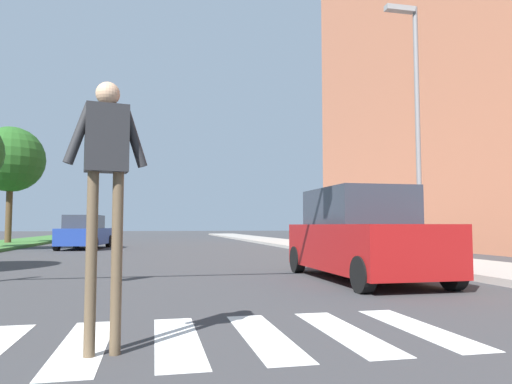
# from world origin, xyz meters

# --- Properties ---
(ground_plane) EXTENTS (140.00, 140.00, 0.00)m
(ground_plane) POSITION_xyz_m (0.00, 30.00, 0.00)
(ground_plane) COLOR #38383A
(crosswalk) EXTENTS (7.65, 2.20, 0.01)m
(crosswalk) POSITION_xyz_m (0.00, 7.60, 0.00)
(crosswalk) COLOR silver
(crosswalk) RESTS_ON ground_plane
(tree_distant) EXTENTS (3.89, 3.89, 6.88)m
(tree_distant) POSITION_xyz_m (-7.74, 32.97, 5.06)
(tree_distant) COLOR #4C3823
(tree_distant) RESTS_ON median_strip
(sidewalk_right) EXTENTS (3.00, 64.00, 0.15)m
(sidewalk_right) POSITION_xyz_m (8.66, 28.00, 0.07)
(sidewalk_right) COLOR #9E9991
(sidewalk_right) RESTS_ON ground_plane
(street_lamp_right) EXTENTS (1.02, 0.24, 7.50)m
(street_lamp_right) POSITION_xyz_m (8.07, 14.98, 4.59)
(street_lamp_right) COLOR slate
(street_lamp_right) RESTS_ON sidewalk_right
(pedestrian_performer) EXTENTS (0.75, 0.30, 2.49)m
(pedestrian_performer) POSITION_xyz_m (0.22, 7.16, 1.66)
(pedestrian_performer) COLOR brown
(pedestrian_performer) RESTS_ON ground_plane
(suv_crossing) EXTENTS (1.99, 4.61, 1.97)m
(suv_crossing) POSITION_xyz_m (5.02, 12.16, 0.93)
(suv_crossing) COLOR maroon
(suv_crossing) RESTS_ON ground_plane
(sedan_midblock) EXTENTS (2.24, 4.46, 1.65)m
(sedan_midblock) POSITION_xyz_m (-2.67, 27.17, 0.77)
(sedan_midblock) COLOR navy
(sedan_midblock) RESTS_ON ground_plane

